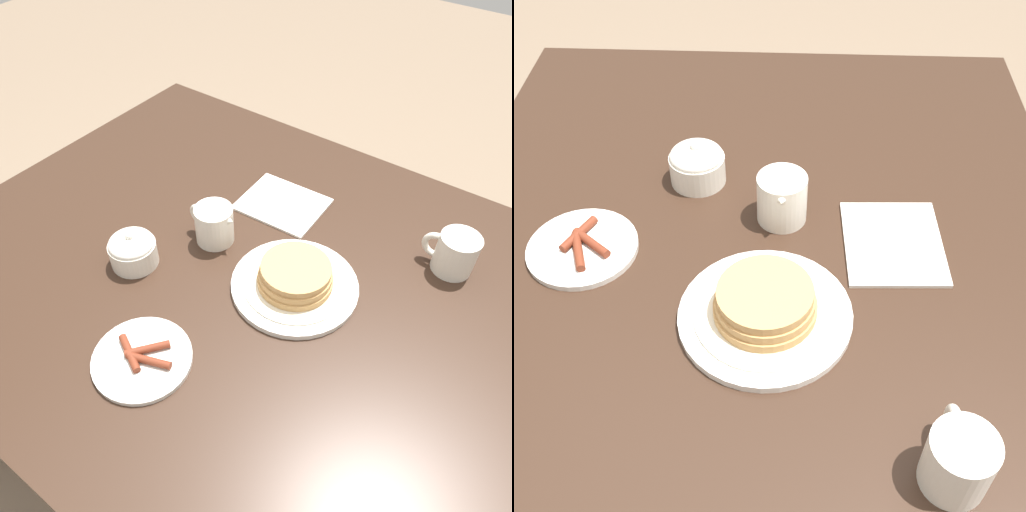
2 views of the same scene
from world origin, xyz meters
TOP-DOWN VIEW (x-y plane):
  - ground_plane at (0.00, 0.00)m, footprint 8.00×8.00m
  - dining_table at (0.00, 0.00)m, footprint 1.57×1.04m
  - pancake_plate at (0.03, -0.02)m, footprint 0.25×0.25m
  - side_plate_bacon at (0.15, 0.27)m, footprint 0.17×0.17m
  - coffee_mug at (-0.20, -0.25)m, footprint 0.11×0.08m
  - creamer_pitcher at (0.24, -0.04)m, footprint 0.12×0.08m
  - sugar_bowl at (0.33, 0.11)m, footprint 0.10×0.10m
  - napkin at (0.19, -0.22)m, footprint 0.19×0.16m

SIDE VIEW (x-z plane):
  - ground_plane at x=0.00m, z-range 0.00..0.00m
  - dining_table at x=0.00m, z-range 0.28..1.05m
  - napkin at x=0.19m, z-range 0.76..0.77m
  - side_plate_bacon at x=0.15m, z-range 0.76..0.78m
  - pancake_plate at x=0.03m, z-range 0.76..0.82m
  - sugar_bowl at x=0.33m, z-range 0.76..0.84m
  - coffee_mug at x=-0.20m, z-range 0.77..0.85m
  - creamer_pitcher at x=0.24m, z-range 0.76..0.86m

